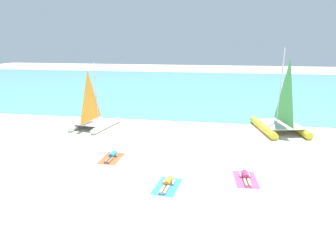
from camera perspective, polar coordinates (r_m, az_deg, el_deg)
name	(u,v)px	position (r m, az deg, el deg)	size (l,w,h in m)	color
ground_plane	(178,122)	(24.88, 2.02, 0.74)	(120.00, 120.00, 0.00)	beige
ocean_water	(196,86)	(44.75, 5.47, 7.68)	(120.00, 40.00, 0.05)	#5BB2C1
sailboat_white	(94,118)	(23.96, -14.13, 1.51)	(3.12, 4.26, 5.07)	white
sailboat_yellow	(281,119)	(23.78, 21.00, 1.21)	(3.90, 5.23, 6.16)	yellow
towel_left	(112,158)	(17.67, -10.88, -6.15)	(1.10, 1.90, 0.01)	#EA5933
sunbather_left	(112,156)	(17.68, -10.83, -5.69)	(0.54, 1.56, 0.30)	#268CCC
towel_middle	(167,186)	(14.22, -0.20, -11.62)	(1.10, 1.90, 0.01)	#338CD8
sunbather_middle	(167,183)	(14.22, -0.13, -11.05)	(0.59, 1.57, 0.30)	orange
towel_right	(246,179)	(15.35, 14.85, -9.99)	(1.10, 1.90, 0.01)	#D84C99
sunbather_right	(246,177)	(15.36, 14.84, -9.46)	(0.57, 1.57, 0.30)	#D83372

